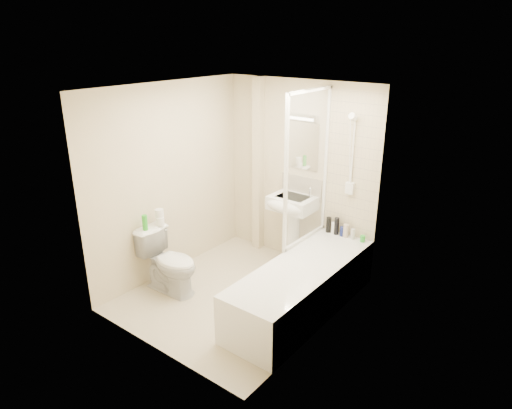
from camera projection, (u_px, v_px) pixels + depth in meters
The scene contains 26 objects.
floor at pixel (239, 295), 5.41m from camera, with size 2.50×2.50×0.00m, color beige.
wall_back at pixel (299, 174), 5.91m from camera, with size 2.20×0.02×2.40m, color beige.
wall_left at pixel (169, 181), 5.62m from camera, with size 0.02×2.50×2.40m, color beige.
wall_right at pixel (325, 224), 4.36m from camera, with size 0.02×2.50×2.40m, color beige.
ceiling at pixel (235, 88), 4.57m from camera, with size 2.20×2.50×0.02m, color white.
tile_back at pixel (352, 167), 5.40m from camera, with size 0.70×0.01×1.75m, color beige.
tile_right at pixel (336, 196), 4.44m from camera, with size 0.01×2.10×1.75m, color beige.
pipe_boxing at pixel (258, 167), 6.23m from camera, with size 0.12×0.12×2.40m, color beige.
splashback at pixel (301, 187), 5.94m from camera, with size 0.60×0.01×0.30m, color beige.
mirror at pixel (303, 146), 5.74m from camera, with size 0.46×0.01×0.60m, color white.
strip_light at pixel (303, 117), 5.60m from camera, with size 0.42×0.07×0.07m, color silver.
bathtub at pixel (302, 287), 5.03m from camera, with size 0.70×2.10×0.55m.
shower_screen at pixel (308, 168), 5.26m from camera, with size 0.04×0.92×1.80m.
shower_fixture at pixel (351, 158), 5.32m from camera, with size 0.10×0.16×0.99m.
pedestal_sink at pixel (291, 211), 5.86m from camera, with size 0.57×0.51×1.09m.
bottle_black_a at pixel (329, 225), 5.74m from camera, with size 0.06×0.06×0.20m, color black.
bottle_white_a at pixel (334, 228), 5.71m from camera, with size 0.06×0.06×0.15m, color white.
bottle_black_b at pixel (337, 226), 5.68m from camera, with size 0.06×0.06×0.22m, color black.
bottle_blue at pixel (342, 231), 5.65m from camera, with size 0.06×0.06×0.12m, color navy.
bottle_cream at pixel (346, 231), 5.61m from camera, with size 0.07×0.07×0.16m, color #C7B299.
bottle_white_b at pixel (353, 234), 5.56m from camera, with size 0.05×0.05×0.13m, color silver.
bottle_green at pixel (363, 239), 5.50m from camera, with size 0.06×0.06×0.08m, color green.
toilet at pixel (170, 262), 5.39m from camera, with size 0.76×0.45×0.76m, color white.
toilet_roll_lower at pixel (160, 221), 5.44m from camera, with size 0.10×0.10×0.10m, color white.
toilet_roll_upper at pixel (159, 213), 5.42m from camera, with size 0.10×0.10×0.10m, color white.
green_bottle at pixel (145, 223), 5.29m from camera, with size 0.06×0.06×0.18m, color green.
Camera 1 is at (3.03, -3.58, 2.91)m, focal length 32.00 mm.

